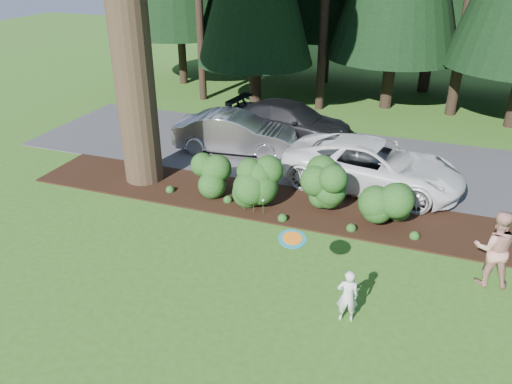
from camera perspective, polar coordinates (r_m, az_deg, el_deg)
ground at (r=12.80m, az=-2.80°, el=-7.63°), size 80.00×80.00×0.00m
mulch_bed at (r=15.41m, az=1.86°, el=-1.18°), size 16.00×2.50×0.05m
driveway at (r=19.13m, az=5.91°, el=4.35°), size 22.00×6.00×0.03m
shrub_row at (r=14.76m, az=4.60°, el=0.85°), size 6.53×1.60×1.61m
lily_cluster at (r=14.56m, az=-0.30°, el=-0.81°), size 0.69×0.09×0.57m
car_silver_wagon at (r=18.97m, az=-2.34°, el=6.77°), size 4.74×2.13×1.51m
car_white_suv at (r=16.43m, az=13.25°, el=2.98°), size 5.92×3.23×1.58m
car_dark_suv at (r=20.30m, az=4.03°, el=8.04°), size 5.37×2.76×1.49m
child at (r=10.75m, az=10.41°, el=-11.61°), size 0.51×0.40×1.24m
adult at (r=12.67m, az=25.58°, el=-5.83°), size 1.00×0.82×1.90m
frisbee at (r=10.10m, az=4.18°, el=-5.35°), size 0.58×0.57×0.16m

